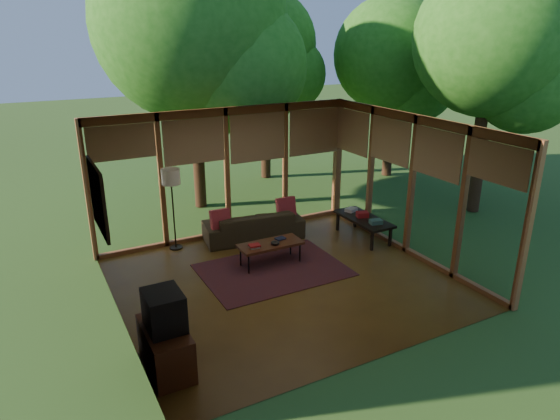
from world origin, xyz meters
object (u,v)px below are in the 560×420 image
floor_lamp (171,181)px  coffee_table (270,245)px  sofa (253,225)px  television (164,310)px  media_cabinet (166,348)px  side_console (364,220)px

floor_lamp → coffee_table: 2.29m
coffee_table → floor_lamp: bearing=131.4°
sofa → coffee_table: sofa is taller
sofa → coffee_table: size_ratio=1.71×
television → floor_lamp: (1.20, 3.64, 0.56)m
sofa → media_cabinet: bearing=58.4°
floor_lamp → side_console: 4.01m
television → side_console: television is taller
sofa → coffee_table: 1.29m
television → sofa: bearing=50.3°
television → coffee_table: bearing=39.5°
media_cabinet → side_console: media_cabinet is taller
floor_lamp → side_console: size_ratio=1.18×
media_cabinet → television: bearing=0.0°
floor_lamp → television: bearing=-108.3°
coffee_table → side_console: bearing=5.1°
sofa → media_cabinet: 4.39m
media_cabinet → coffee_table: 3.33m
floor_lamp → side_console: floor_lamp is taller
media_cabinet → side_console: size_ratio=0.71×
television → coffee_table: 3.35m
media_cabinet → floor_lamp: (1.22, 3.64, 1.11)m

